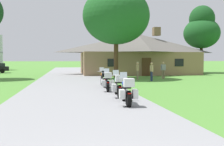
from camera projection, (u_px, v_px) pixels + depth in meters
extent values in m
plane|color=#4C8433|center=(73.00, 82.00, 22.30)|extent=(500.00, 500.00, 0.00)
cube|color=gray|center=(73.00, 83.00, 20.33)|extent=(6.40, 80.00, 0.06)
cylinder|color=black|center=(124.00, 94.00, 11.52)|extent=(0.16, 0.65, 0.64)
cylinder|color=black|center=(129.00, 99.00, 10.09)|extent=(0.21, 0.65, 0.64)
cube|color=silver|center=(126.00, 95.00, 10.78)|extent=(0.30, 0.58, 0.30)
ellipsoid|color=#1E3899|center=(125.00, 84.00, 11.02)|extent=(0.34, 0.54, 0.26)
cube|color=black|center=(127.00, 87.00, 10.56)|extent=(0.32, 0.54, 0.10)
cylinder|color=silver|center=(124.00, 78.00, 11.44)|extent=(0.66, 0.09, 0.03)
cylinder|color=silver|center=(124.00, 86.00, 11.50)|extent=(0.08, 0.24, 0.73)
cube|color=#B2BCC6|center=(124.00, 75.00, 11.53)|extent=(0.33, 0.13, 0.27)
sphere|color=silver|center=(124.00, 82.00, 11.45)|extent=(0.11, 0.11, 0.11)
cube|color=silver|center=(129.00, 83.00, 10.00)|extent=(0.43, 0.39, 0.32)
cube|color=red|center=(130.00, 94.00, 9.86)|extent=(0.14, 0.04, 0.06)
cylinder|color=silver|center=(131.00, 100.00, 10.42)|extent=(0.11, 0.55, 0.07)
cube|color=silver|center=(122.00, 94.00, 10.10)|extent=(0.23, 0.41, 0.36)
cube|color=silver|center=(135.00, 94.00, 10.15)|extent=(0.23, 0.41, 0.36)
cylinder|color=black|center=(116.00, 88.00, 13.77)|extent=(0.15, 0.65, 0.64)
cylinder|color=black|center=(120.00, 92.00, 12.34)|extent=(0.20, 0.65, 0.64)
cube|color=silver|center=(118.00, 89.00, 13.03)|extent=(0.30, 0.58, 0.30)
ellipsoid|color=#195B33|center=(117.00, 79.00, 13.27)|extent=(0.33, 0.54, 0.26)
cube|color=black|center=(118.00, 82.00, 12.82)|extent=(0.31, 0.54, 0.10)
cylinder|color=silver|center=(116.00, 75.00, 13.70)|extent=(0.66, 0.08, 0.03)
cylinder|color=silver|center=(116.00, 82.00, 13.75)|extent=(0.08, 0.24, 0.73)
cube|color=#B2BCC6|center=(116.00, 73.00, 13.79)|extent=(0.33, 0.13, 0.27)
sphere|color=silver|center=(116.00, 78.00, 13.70)|extent=(0.11, 0.11, 0.11)
cube|color=silver|center=(120.00, 78.00, 12.26)|extent=(0.42, 0.39, 0.32)
cube|color=red|center=(120.00, 87.00, 12.11)|extent=(0.14, 0.04, 0.06)
cylinder|color=silver|center=(121.00, 93.00, 12.68)|extent=(0.11, 0.55, 0.07)
cube|color=silver|center=(114.00, 88.00, 12.35)|extent=(0.23, 0.41, 0.36)
cube|color=silver|center=(125.00, 88.00, 12.41)|extent=(0.23, 0.41, 0.36)
cylinder|color=black|center=(107.00, 84.00, 16.17)|extent=(0.17, 0.65, 0.64)
cylinder|color=black|center=(108.00, 86.00, 14.74)|extent=(0.22, 0.65, 0.64)
cube|color=silver|center=(107.00, 84.00, 15.43)|extent=(0.32, 0.58, 0.30)
ellipsoid|color=#1E3899|center=(107.00, 76.00, 15.67)|extent=(0.35, 0.55, 0.26)
cube|color=black|center=(107.00, 78.00, 15.22)|extent=(0.33, 0.55, 0.10)
cylinder|color=silver|center=(107.00, 73.00, 16.10)|extent=(0.66, 0.10, 0.03)
cylinder|color=silver|center=(107.00, 78.00, 16.16)|extent=(0.08, 0.24, 0.73)
cube|color=#B2BCC6|center=(107.00, 71.00, 16.19)|extent=(0.33, 0.14, 0.27)
sphere|color=silver|center=(107.00, 75.00, 16.10)|extent=(0.11, 0.11, 0.11)
cube|color=silver|center=(108.00, 75.00, 14.66)|extent=(0.43, 0.40, 0.32)
cube|color=red|center=(108.00, 83.00, 14.51)|extent=(0.14, 0.04, 0.06)
cylinder|color=silver|center=(110.00, 87.00, 15.07)|extent=(0.13, 0.55, 0.07)
cube|color=silver|center=(103.00, 83.00, 14.76)|extent=(0.24, 0.42, 0.36)
cube|color=silver|center=(112.00, 83.00, 14.80)|extent=(0.24, 0.42, 0.36)
cylinder|color=black|center=(102.00, 81.00, 18.38)|extent=(0.11, 0.64, 0.64)
cylinder|color=black|center=(105.00, 83.00, 16.96)|extent=(0.15, 0.64, 0.64)
cube|color=silver|center=(103.00, 81.00, 17.65)|extent=(0.26, 0.56, 0.30)
ellipsoid|color=orange|center=(103.00, 74.00, 17.88)|extent=(0.30, 0.52, 0.26)
cube|color=black|center=(104.00, 76.00, 17.43)|extent=(0.28, 0.52, 0.10)
cylinder|color=silver|center=(102.00, 71.00, 18.30)|extent=(0.66, 0.03, 0.03)
cylinder|color=silver|center=(102.00, 76.00, 18.36)|extent=(0.06, 0.24, 0.73)
cube|color=#B2BCC6|center=(102.00, 69.00, 18.39)|extent=(0.32, 0.11, 0.27)
sphere|color=silver|center=(102.00, 73.00, 18.31)|extent=(0.11, 0.11, 0.11)
cube|color=black|center=(105.00, 73.00, 16.88)|extent=(0.40, 0.36, 0.32)
cube|color=red|center=(105.00, 80.00, 16.73)|extent=(0.14, 0.03, 0.06)
cylinder|color=silver|center=(106.00, 84.00, 17.31)|extent=(0.07, 0.55, 0.07)
cube|color=#896B4C|center=(137.00, 63.00, 33.79)|extent=(14.47, 7.95, 2.82)
pyramid|color=#5B5651|center=(137.00, 43.00, 33.65)|extent=(15.34, 8.43, 2.46)
cube|color=brown|center=(156.00, 31.00, 34.01)|extent=(0.90, 0.90, 1.10)
cube|color=#472D19|center=(147.00, 67.00, 29.87)|extent=(1.10, 0.08, 2.10)
cube|color=black|center=(112.00, 63.00, 29.15)|extent=(1.10, 0.06, 0.90)
cube|color=black|center=(179.00, 63.00, 30.53)|extent=(1.10, 0.06, 0.90)
cylinder|color=#75664C|center=(164.00, 74.00, 25.61)|extent=(0.14, 0.14, 0.86)
cylinder|color=#75664C|center=(162.00, 74.00, 25.56)|extent=(0.14, 0.14, 0.86)
cube|color=gray|center=(163.00, 67.00, 25.55)|extent=(0.39, 0.27, 0.56)
cylinder|color=gray|center=(165.00, 67.00, 25.62)|extent=(0.09, 0.09, 0.58)
cylinder|color=gray|center=(161.00, 68.00, 25.48)|extent=(0.09, 0.09, 0.58)
sphere|color=tan|center=(163.00, 63.00, 25.53)|extent=(0.21, 0.21, 0.21)
cylinder|color=navy|center=(152.00, 76.00, 22.70)|extent=(0.14, 0.14, 0.86)
cylinder|color=navy|center=(151.00, 76.00, 22.88)|extent=(0.14, 0.14, 0.86)
cube|color=tan|center=(152.00, 68.00, 22.75)|extent=(0.23, 0.37, 0.56)
cylinder|color=tan|center=(152.00, 69.00, 22.53)|extent=(0.09, 0.09, 0.58)
cylinder|color=tan|center=(151.00, 68.00, 22.98)|extent=(0.09, 0.09, 0.58)
sphere|color=tan|center=(152.00, 64.00, 22.73)|extent=(0.21, 0.21, 0.21)
cylinder|color=#75664C|center=(137.00, 75.00, 24.44)|extent=(0.14, 0.14, 0.86)
cylinder|color=#75664C|center=(138.00, 75.00, 24.27)|extent=(0.14, 0.14, 0.86)
cube|color=tan|center=(138.00, 68.00, 24.32)|extent=(0.26, 0.38, 0.56)
cylinder|color=tan|center=(137.00, 68.00, 24.55)|extent=(0.09, 0.09, 0.58)
cylinder|color=tan|center=(138.00, 68.00, 24.09)|extent=(0.09, 0.09, 0.58)
sphere|color=tan|center=(138.00, 63.00, 24.29)|extent=(0.21, 0.21, 0.21)
cylinder|color=#B2AD99|center=(138.00, 62.00, 24.29)|extent=(0.22, 0.22, 0.05)
cylinder|color=#422D19|center=(116.00, 57.00, 25.31)|extent=(0.44, 0.44, 4.38)
ellipsoid|color=#1E5623|center=(116.00, 16.00, 25.10)|extent=(6.56, 6.56, 5.57)
cylinder|color=#422D19|center=(201.00, 58.00, 36.62)|extent=(0.44, 0.44, 4.25)
ellipsoid|color=#194C1E|center=(202.00, 33.00, 36.43)|extent=(5.05, 5.05, 4.29)
ellipsoid|color=#16441B|center=(202.00, 19.00, 36.32)|extent=(3.53, 3.53, 3.79)
cylinder|color=black|center=(2.00, 71.00, 35.62)|extent=(0.68, 0.39, 0.64)
cylinder|color=black|center=(2.00, 70.00, 37.13)|extent=(0.68, 0.39, 0.64)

